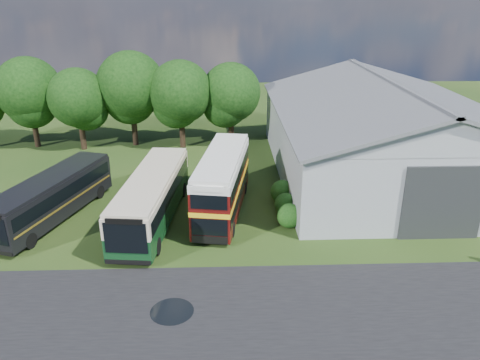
{
  "coord_description": "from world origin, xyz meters",
  "views": [
    {
      "loc": [
        1.22,
        -22.36,
        14.94
      ],
      "look_at": [
        2.32,
        8.0,
        2.63
      ],
      "focal_mm": 35.0,
      "sensor_mm": 36.0,
      "label": 1
    }
  ],
  "objects_px": {
    "bus_green_single": "(152,198)",
    "bus_maroon_double": "(222,184)",
    "bus_dark_single": "(52,197)",
    "storage_shed": "(384,126)"
  },
  "relations": [
    {
      "from": "storage_shed",
      "to": "bus_green_single",
      "type": "distance_m",
      "value": 20.9
    },
    {
      "from": "storage_shed",
      "to": "bus_maroon_double",
      "type": "height_order",
      "value": "storage_shed"
    },
    {
      "from": "bus_dark_single",
      "to": "bus_green_single",
      "type": "bearing_deg",
      "value": 12.19
    },
    {
      "from": "bus_green_single",
      "to": "bus_maroon_double",
      "type": "height_order",
      "value": "bus_maroon_double"
    },
    {
      "from": "bus_green_single",
      "to": "bus_maroon_double",
      "type": "bearing_deg",
      "value": 20.81
    },
    {
      "from": "bus_green_single",
      "to": "bus_maroon_double",
      "type": "xyz_separation_m",
      "value": [
        4.82,
        1.28,
        0.41
      ]
    },
    {
      "from": "bus_green_single",
      "to": "storage_shed",
      "type": "bearing_deg",
      "value": 31.47
    },
    {
      "from": "bus_dark_single",
      "to": "bus_maroon_double",
      "type": "bearing_deg",
      "value": 20.76
    },
    {
      "from": "bus_green_single",
      "to": "bus_maroon_double",
      "type": "relative_size",
      "value": 1.18
    },
    {
      "from": "bus_green_single",
      "to": "bus_dark_single",
      "type": "bearing_deg",
      "value": -179.97
    }
  ]
}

